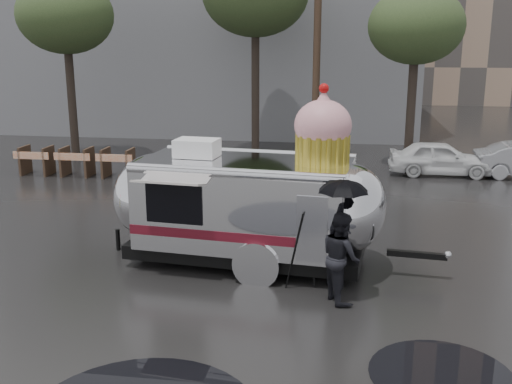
# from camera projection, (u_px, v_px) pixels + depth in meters

# --- Properties ---
(ground) EXTENTS (120.00, 120.00, 0.00)m
(ground) POSITION_uv_depth(u_px,v_px,m) (131.00, 310.00, 10.62)
(ground) COLOR black
(ground) RESTS_ON ground
(puddles) EXTENTS (13.65, 8.66, 0.01)m
(puddles) POSITION_uv_depth(u_px,v_px,m) (182.00, 374.00, 8.59)
(puddles) COLOR black
(puddles) RESTS_ON ground
(grey_building) EXTENTS (22.00, 12.00, 13.00)m
(grey_building) POSITION_uv_depth(u_px,v_px,m) (207.00, 3.00, 32.55)
(grey_building) COLOR slate
(grey_building) RESTS_ON ground
(utility_pole) EXTENTS (1.60, 0.28, 9.00)m
(utility_pole) POSITION_uv_depth(u_px,v_px,m) (317.00, 40.00, 22.52)
(utility_pole) COLOR #473323
(utility_pole) RESTS_ON ground
(tree_left) EXTENTS (3.64, 3.64, 6.95)m
(tree_left) POSITION_uv_depth(u_px,v_px,m) (65.00, 16.00, 22.69)
(tree_left) COLOR #382D26
(tree_left) RESTS_ON ground
(tree_right) EXTENTS (3.36, 3.36, 6.42)m
(tree_right) POSITION_uv_depth(u_px,v_px,m) (416.00, 27.00, 20.96)
(tree_right) COLOR #382D26
(tree_right) RESTS_ON ground
(barricade_row) EXTENTS (4.30, 0.80, 1.00)m
(barricade_row) POSITION_uv_depth(u_px,v_px,m) (77.00, 161.00, 20.82)
(barricade_row) COLOR #473323
(barricade_row) RESTS_ON ground
(airstream_trailer) EXTENTS (7.25, 2.97, 3.92)m
(airstream_trailer) POSITION_uv_depth(u_px,v_px,m) (251.00, 201.00, 12.55)
(airstream_trailer) COLOR silver
(airstream_trailer) RESTS_ON ground
(person_right) EXTENTS (0.75, 0.92, 1.68)m
(person_right) POSITION_uv_depth(u_px,v_px,m) (341.00, 257.00, 10.85)
(person_right) COLOR black
(person_right) RESTS_ON ground
(umbrella_black) EXTENTS (1.12, 1.12, 2.31)m
(umbrella_black) POSITION_uv_depth(u_px,v_px,m) (343.00, 199.00, 10.57)
(umbrella_black) COLOR black
(umbrella_black) RESTS_ON ground
(tripod) EXTENTS (0.64, 0.66, 1.63)m
(tripod) POSITION_uv_depth(u_px,v_px,m) (300.00, 237.00, 11.49)
(tripod) COLOR black
(tripod) RESTS_ON ground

